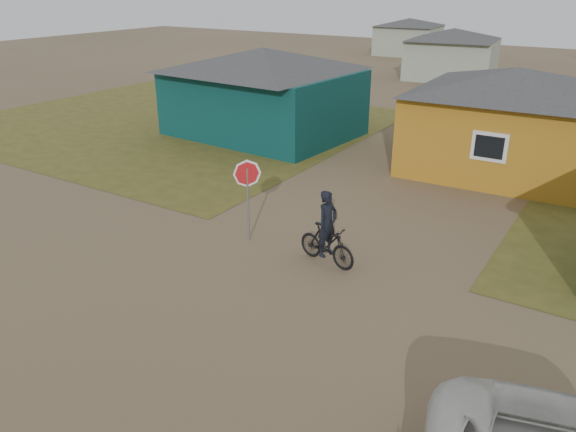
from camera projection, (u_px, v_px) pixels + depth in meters
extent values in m
plane|color=brown|center=(232.00, 321.00, 12.19)|extent=(120.00, 120.00, 0.00)
cube|color=brown|center=(172.00, 121.00, 29.20)|extent=(20.00, 18.00, 0.00)
cube|color=#083130|center=(263.00, 103.00, 26.29)|extent=(8.40, 6.54, 3.00)
pyramid|color=#343436|center=(263.00, 59.00, 25.51)|extent=(8.93, 7.08, 1.00)
cube|color=#AB721A|center=(509.00, 132.00, 21.25)|extent=(7.21, 6.24, 3.00)
pyramid|color=#343436|center=(518.00, 80.00, 20.49)|extent=(7.72, 6.76, 0.90)
cube|color=silver|center=(489.00, 147.00, 18.83)|extent=(1.20, 0.06, 1.00)
cube|color=black|center=(489.00, 147.00, 18.81)|extent=(0.95, 0.04, 0.75)
cube|color=gray|center=(451.00, 60.00, 41.03)|extent=(6.49, 5.60, 2.80)
pyramid|color=#343436|center=(454.00, 34.00, 40.32)|extent=(7.04, 6.15, 0.80)
cube|color=gray|center=(408.00, 40.00, 54.32)|extent=(5.75, 5.28, 2.70)
pyramid|color=#343436|center=(410.00, 22.00, 53.66)|extent=(6.28, 5.81, 0.70)
cylinder|color=gray|center=(248.00, 205.00, 15.57)|extent=(0.06, 0.06, 2.13)
imported|color=black|center=(327.00, 245.00, 14.46)|extent=(1.83, 0.83, 1.06)
imported|color=black|center=(327.00, 224.00, 14.23)|extent=(0.53, 0.71, 1.75)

